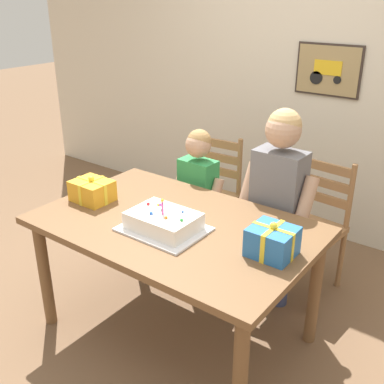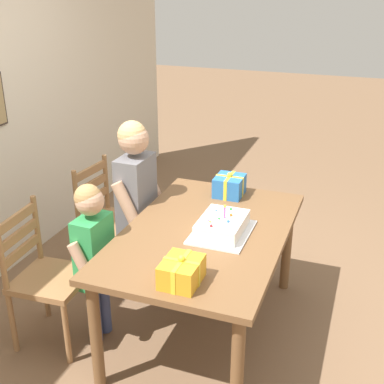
# 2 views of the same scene
# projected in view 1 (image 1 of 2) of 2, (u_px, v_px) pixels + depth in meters

# --- Properties ---
(ground_plane) EXTENTS (20.00, 20.00, 0.00)m
(ground_plane) POSITION_uv_depth(u_px,v_px,m) (177.00, 330.00, 2.87)
(ground_plane) COLOR brown
(back_wall) EXTENTS (6.40, 0.11, 2.60)m
(back_wall) POSITION_uv_depth(u_px,v_px,m) (315.00, 77.00, 3.65)
(back_wall) COLOR beige
(back_wall) RESTS_ON ground
(dining_table) EXTENTS (1.54, 0.98, 0.75)m
(dining_table) POSITION_uv_depth(u_px,v_px,m) (175.00, 237.00, 2.61)
(dining_table) COLOR brown
(dining_table) RESTS_ON ground
(birthday_cake) EXTENTS (0.44, 0.34, 0.19)m
(birthday_cake) POSITION_uv_depth(u_px,v_px,m) (164.00, 222.00, 2.47)
(birthday_cake) COLOR silver
(birthday_cake) RESTS_ON dining_table
(gift_box_red_large) EXTENTS (0.22, 0.20, 0.18)m
(gift_box_red_large) POSITION_uv_depth(u_px,v_px,m) (272.00, 241.00, 2.23)
(gift_box_red_large) COLOR #286BB7
(gift_box_red_large) RESTS_ON dining_table
(gift_box_beside_cake) EXTENTS (0.24, 0.20, 0.16)m
(gift_box_beside_cake) POSITION_uv_depth(u_px,v_px,m) (92.00, 191.00, 2.82)
(gift_box_beside_cake) COLOR gold
(gift_box_beside_cake) RESTS_ON dining_table
(chair_left) EXTENTS (0.45, 0.45, 0.92)m
(chair_left) POSITION_uv_depth(u_px,v_px,m) (208.00, 196.00, 3.59)
(chair_left) COLOR #996B42
(chair_left) RESTS_ON ground
(chair_right) EXTENTS (0.46, 0.46, 0.92)m
(chair_right) POSITION_uv_depth(u_px,v_px,m) (309.00, 226.00, 3.13)
(chair_right) COLOR #996B42
(chair_right) RESTS_ON ground
(child_older) EXTENTS (0.48, 0.27, 1.31)m
(child_older) POSITION_uv_depth(u_px,v_px,m) (278.00, 191.00, 2.84)
(child_older) COLOR #38426B
(child_older) RESTS_ON ground
(child_younger) EXTENTS (0.40, 0.23, 1.09)m
(child_younger) POSITION_uv_depth(u_px,v_px,m) (198.00, 189.00, 3.23)
(child_younger) COLOR #38426B
(child_younger) RESTS_ON ground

